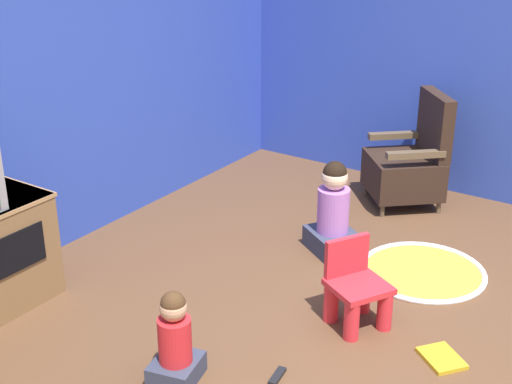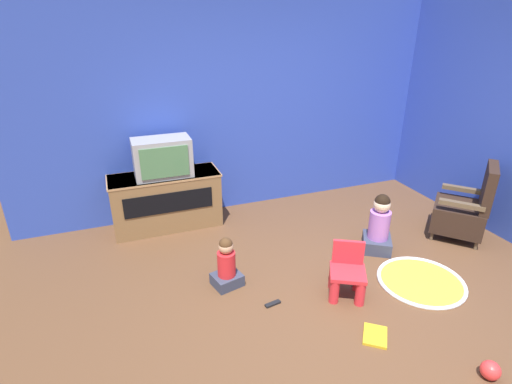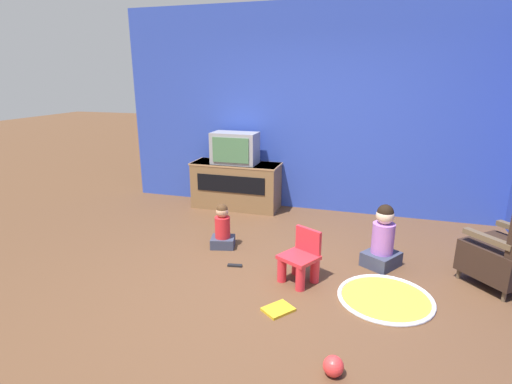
{
  "view_description": "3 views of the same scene",
  "coord_description": "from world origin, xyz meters",
  "px_view_note": "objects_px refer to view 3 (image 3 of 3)",
  "views": [
    {
      "loc": [
        -3.19,
        -1.31,
        2.33
      ],
      "look_at": [
        -0.24,
        0.68,
        0.84
      ],
      "focal_mm": 50.0,
      "sensor_mm": 36.0,
      "label": 1
    },
    {
      "loc": [
        -1.75,
        -2.34,
        2.4
      ],
      "look_at": [
        -0.55,
        0.87,
        0.88
      ],
      "focal_mm": 28.0,
      "sensor_mm": 36.0,
      "label": 2
    },
    {
      "loc": [
        0.72,
        -3.22,
        1.91
      ],
      "look_at": [
        -0.55,
        0.91,
        0.64
      ],
      "focal_mm": 28.0,
      "sensor_mm": 36.0,
      "label": 3
    }
  ],
  "objects_px": {
    "yellow_kid_chair": "(300,261)",
    "child_watching_left": "(223,228)",
    "child_watching_center": "(383,240)",
    "toy_ball": "(333,366)",
    "black_armchair": "(507,252)",
    "television": "(235,148)",
    "remote_control": "(235,265)",
    "tv_cabinet": "(236,185)",
    "book": "(278,309)"
  },
  "relations": [
    {
      "from": "black_armchair",
      "to": "yellow_kid_chair",
      "type": "xyz_separation_m",
      "value": [
        -1.83,
        -0.45,
        -0.14
      ]
    },
    {
      "from": "yellow_kid_chair",
      "to": "remote_control",
      "type": "relative_size",
      "value": 3.25
    },
    {
      "from": "yellow_kid_chair",
      "to": "child_watching_center",
      "type": "height_order",
      "value": "child_watching_center"
    },
    {
      "from": "television",
      "to": "yellow_kid_chair",
      "type": "bearing_deg",
      "value": -54.74
    },
    {
      "from": "child_watching_center",
      "to": "book",
      "type": "height_order",
      "value": "child_watching_center"
    },
    {
      "from": "yellow_kid_chair",
      "to": "child_watching_center",
      "type": "xyz_separation_m",
      "value": [
        0.75,
        0.56,
        0.08
      ]
    },
    {
      "from": "child_watching_left",
      "to": "remote_control",
      "type": "distance_m",
      "value": 0.57
    },
    {
      "from": "yellow_kid_chair",
      "to": "book",
      "type": "bearing_deg",
      "value": -68.36
    },
    {
      "from": "black_armchair",
      "to": "child_watching_left",
      "type": "relative_size",
      "value": 1.76
    },
    {
      "from": "tv_cabinet",
      "to": "remote_control",
      "type": "bearing_deg",
      "value": -70.79
    },
    {
      "from": "tv_cabinet",
      "to": "black_armchair",
      "type": "xyz_separation_m",
      "value": [
        3.17,
        -1.47,
        -0.0
      ]
    },
    {
      "from": "tv_cabinet",
      "to": "black_armchair",
      "type": "relative_size",
      "value": 1.42
    },
    {
      "from": "book",
      "to": "tv_cabinet",
      "type": "bearing_deg",
      "value": 64.74
    },
    {
      "from": "yellow_kid_chair",
      "to": "toy_ball",
      "type": "xyz_separation_m",
      "value": [
        0.46,
        -1.18,
        -0.14
      ]
    },
    {
      "from": "television",
      "to": "child_watching_left",
      "type": "relative_size",
      "value": 1.25
    },
    {
      "from": "child_watching_center",
      "to": "child_watching_left",
      "type": "bearing_deg",
      "value": 123.81
    },
    {
      "from": "tv_cabinet",
      "to": "child_watching_left",
      "type": "xyz_separation_m",
      "value": [
        0.34,
        -1.4,
        -0.13
      ]
    },
    {
      "from": "child_watching_left",
      "to": "black_armchair",
      "type": "bearing_deg",
      "value": -15.31
    },
    {
      "from": "yellow_kid_chair",
      "to": "child_watching_left",
      "type": "relative_size",
      "value": 0.97
    },
    {
      "from": "tv_cabinet",
      "to": "toy_ball",
      "type": "height_order",
      "value": "tv_cabinet"
    },
    {
      "from": "tv_cabinet",
      "to": "book",
      "type": "bearing_deg",
      "value": -63.03
    },
    {
      "from": "tv_cabinet",
      "to": "child_watching_left",
      "type": "height_order",
      "value": "tv_cabinet"
    },
    {
      "from": "toy_ball",
      "to": "remote_control",
      "type": "height_order",
      "value": "toy_ball"
    },
    {
      "from": "tv_cabinet",
      "to": "child_watching_center",
      "type": "distance_m",
      "value": 2.49
    },
    {
      "from": "tv_cabinet",
      "to": "child_watching_left",
      "type": "bearing_deg",
      "value": -76.49
    },
    {
      "from": "remote_control",
      "to": "child_watching_center",
      "type": "bearing_deg",
      "value": 8.0
    },
    {
      "from": "toy_ball",
      "to": "remote_control",
      "type": "relative_size",
      "value": 0.89
    },
    {
      "from": "tv_cabinet",
      "to": "black_armchair",
      "type": "distance_m",
      "value": 3.49
    },
    {
      "from": "yellow_kid_chair",
      "to": "child_watching_left",
      "type": "distance_m",
      "value": 1.13
    },
    {
      "from": "child_watching_left",
      "to": "toy_ball",
      "type": "distance_m",
      "value": 2.25
    },
    {
      "from": "tv_cabinet",
      "to": "remote_control",
      "type": "xyz_separation_m",
      "value": [
        0.64,
        -1.83,
        -0.34
      ]
    },
    {
      "from": "child_watching_center",
      "to": "toy_ball",
      "type": "relative_size",
      "value": 4.81
    },
    {
      "from": "child_watching_left",
      "to": "child_watching_center",
      "type": "relative_size",
      "value": 0.78
    },
    {
      "from": "television",
      "to": "child_watching_center",
      "type": "bearing_deg",
      "value": -32.62
    },
    {
      "from": "tv_cabinet",
      "to": "yellow_kid_chair",
      "type": "height_order",
      "value": "tv_cabinet"
    },
    {
      "from": "yellow_kid_chair",
      "to": "book",
      "type": "relative_size",
      "value": 1.66
    },
    {
      "from": "toy_ball",
      "to": "remote_control",
      "type": "xyz_separation_m",
      "value": [
        -1.15,
        1.28,
        -0.06
      ]
    },
    {
      "from": "child_watching_left",
      "to": "book",
      "type": "bearing_deg",
      "value": -63.24
    },
    {
      "from": "black_armchair",
      "to": "yellow_kid_chair",
      "type": "distance_m",
      "value": 1.89
    },
    {
      "from": "toy_ball",
      "to": "tv_cabinet",
      "type": "bearing_deg",
      "value": 119.96
    },
    {
      "from": "child_watching_center",
      "to": "toy_ball",
      "type": "distance_m",
      "value": 1.78
    },
    {
      "from": "yellow_kid_chair",
      "to": "remote_control",
      "type": "distance_m",
      "value": 0.73
    },
    {
      "from": "black_armchair",
      "to": "remote_control",
      "type": "xyz_separation_m",
      "value": [
        -2.53,
        -0.35,
        -0.34
      ]
    },
    {
      "from": "yellow_kid_chair",
      "to": "toy_ball",
      "type": "relative_size",
      "value": 3.64
    },
    {
      "from": "tv_cabinet",
      "to": "child_watching_left",
      "type": "distance_m",
      "value": 1.44
    },
    {
      "from": "television",
      "to": "yellow_kid_chair",
      "type": "distance_m",
      "value": 2.42
    },
    {
      "from": "television",
      "to": "child_watching_left",
      "type": "xyz_separation_m",
      "value": [
        0.34,
        -1.37,
        -0.68
      ]
    },
    {
      "from": "tv_cabinet",
      "to": "child_watching_center",
      "type": "bearing_deg",
      "value": -33.28
    },
    {
      "from": "child_watching_center",
      "to": "toy_ball",
      "type": "bearing_deg",
      "value": -156.76
    },
    {
      "from": "television",
      "to": "black_armchair",
      "type": "xyz_separation_m",
      "value": [
        3.17,
        -1.44,
        -0.55
      ]
    }
  ]
}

